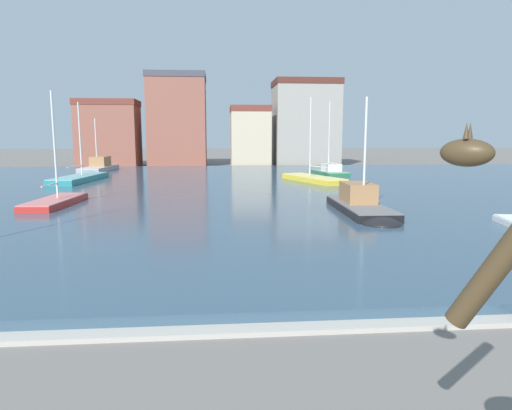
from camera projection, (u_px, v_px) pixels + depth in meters
harbor_water at (204, 190)px, 34.99m from camera, size 81.86×50.35×0.37m
quay_edge_coping at (173, 333)px, 9.97m from camera, size 81.86×0.50×0.12m
sailboat_teal at (83, 179)px, 40.49m from camera, size 3.16×9.70×7.10m
sailboat_black at (363, 209)px, 23.45m from camera, size 2.28×7.83×6.18m
sailboat_grey at (97, 169)px, 50.41m from camera, size 2.81×9.04×6.09m
sailboat_red at (59, 203)px, 26.64m from camera, size 2.21×6.51×6.76m
sailboat_green at (328, 173)px, 47.26m from camera, size 2.88×6.47×7.71m
sailboat_yellow at (308, 180)px, 40.16m from camera, size 4.74×8.83×7.52m
townhouse_end_terrace at (109, 133)px, 63.16m from camera, size 8.16×5.91×9.05m
townhouse_narrow_midrow at (178, 120)px, 64.27m from camera, size 7.98×7.57×12.68m
townhouse_wide_warehouse at (250, 137)px, 62.40m from camera, size 5.36×5.27×8.18m
townhouse_tall_gabled at (305, 123)px, 64.20m from camera, size 8.89×7.27×11.80m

